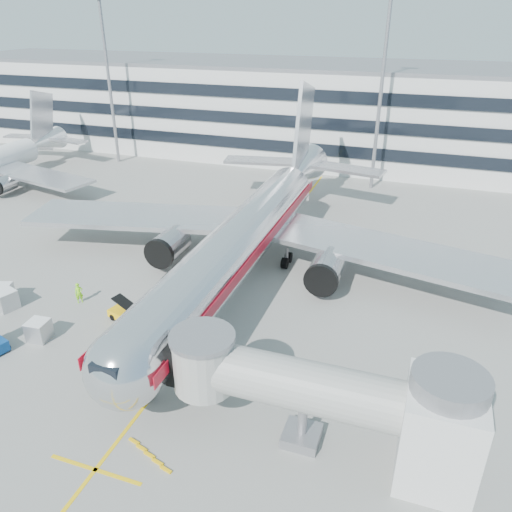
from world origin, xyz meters
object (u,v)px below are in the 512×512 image
(main_jet, at_px, (249,231))
(ramp_worker, at_px, (79,293))
(cargo_container_front, at_px, (39,330))
(cargo_container_right, at_px, (3,293))
(cargo_container_left, at_px, (6,300))
(belt_loader, at_px, (131,316))

(main_jet, bearing_deg, ramp_worker, -138.44)
(cargo_container_front, bearing_deg, main_jet, 54.66)
(cargo_container_right, bearing_deg, cargo_container_front, -27.08)
(main_jet, distance_m, cargo_container_left, 22.52)
(main_jet, height_order, ramp_worker, main_jet)
(cargo_container_left, relative_size, cargo_container_right, 1.05)
(main_jet, distance_m, ramp_worker, 16.59)
(main_jet, height_order, cargo_container_left, main_jet)
(main_jet, distance_m, belt_loader, 13.98)
(main_jet, bearing_deg, cargo_container_front, -125.34)
(cargo_container_front, relative_size, ramp_worker, 0.88)
(cargo_container_front, bearing_deg, cargo_container_right, 152.92)
(main_jet, distance_m, cargo_container_front, 20.48)
(belt_loader, xyz_separation_m, cargo_container_front, (-5.47, -4.50, 0.25))
(cargo_container_right, xyz_separation_m, ramp_worker, (6.55, 2.09, 0.13))
(cargo_container_left, bearing_deg, main_jet, 38.07)
(main_jet, xyz_separation_m, cargo_container_left, (-17.53, -13.73, -3.37))
(ramp_worker, bearing_deg, main_jet, -4.09)
(belt_loader, height_order, ramp_worker, belt_loader)
(belt_loader, bearing_deg, cargo_container_right, -175.90)
(main_jet, bearing_deg, cargo_container_left, -141.93)
(main_jet, relative_size, cargo_container_right, 26.31)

